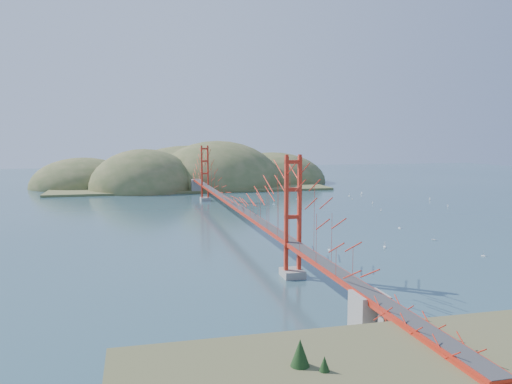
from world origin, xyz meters
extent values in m
plane|color=#2E4F5C|center=(0.00, 0.00, 0.00)|extent=(320.00, 320.00, 0.00)
cube|color=gray|center=(0.00, -30.00, 0.35)|extent=(2.00, 2.40, 0.70)
cube|color=gray|center=(0.00, 30.00, 0.35)|extent=(2.00, 2.40, 0.70)
cube|color=red|center=(0.00, 0.00, 3.30)|extent=(1.40, 92.00, 0.16)
cube|color=red|center=(0.00, 0.00, 3.10)|extent=(1.33, 92.00, 0.24)
cube|color=#38383A|center=(0.00, 0.00, 3.40)|extent=(1.19, 92.00, 0.03)
cube|color=gray|center=(0.00, -46.00, 1.65)|extent=(2.00, 2.20, 3.30)
cube|color=gray|center=(0.00, 46.00, 1.65)|extent=(2.20, 2.60, 3.30)
cube|color=red|center=(0.00, -52.00, 3.30)|extent=(1.40, 12.00, 0.16)
cube|color=red|center=(0.00, -52.00, 3.05)|extent=(1.33, 12.00, 0.30)
cube|color=gray|center=(0.00, -53.00, 1.47)|extent=(0.50, 0.70, 2.95)
cube|color=gray|center=(0.00, -50.00, 1.47)|extent=(0.50, 0.70, 2.95)
cube|color=gray|center=(0.00, -48.00, 1.47)|extent=(0.50, 0.70, 2.95)
cube|color=#59544C|center=(0.00, -48.50, 0.12)|extent=(9.00, 6.00, 0.24)
cube|color=brown|center=(0.40, -47.80, 0.61)|extent=(3.70, 2.30, 0.75)
cube|color=gray|center=(0.40, -47.80, 1.04)|extent=(3.70, 2.30, 0.10)
cylinder|color=white|center=(0.40, -47.80, 1.49)|extent=(0.03, 0.03, 1.00)
cube|color=#525731|center=(-4.00, -51.00, 0.90)|extent=(24.00, 3.00, 1.80)
cube|color=olive|center=(0.00, 64.00, 0.25)|extent=(70.00, 40.00, 0.60)
ellipsoid|color=olive|center=(-12.00, 56.00, 0.00)|extent=(28.00, 28.00, 21.00)
ellipsoid|color=olive|center=(8.00, 62.00, 0.00)|extent=(36.00, 36.00, 25.00)
ellipsoid|color=olive|center=(26.00, 70.00, 0.00)|extent=(32.00, 32.00, 18.00)
ellipsoid|color=olive|center=(-28.00, 68.00, 0.00)|extent=(28.00, 28.00, 16.00)
ellipsoid|color=olive|center=(2.00, 78.00, 0.00)|extent=(44.00, 44.00, 22.00)
cube|color=white|center=(19.89, 27.82, 0.07)|extent=(0.65, 0.44, 0.11)
cylinder|color=white|center=(19.89, 27.82, 0.41)|extent=(0.02, 0.02, 0.68)
cube|color=white|center=(33.28, 30.50, 0.07)|extent=(0.46, 0.63, 0.11)
cylinder|color=white|center=(33.28, 30.50, 0.40)|extent=(0.02, 0.02, 0.66)
cube|color=white|center=(46.90, 19.52, 0.07)|extent=(0.59, 0.54, 0.11)
cylinder|color=white|center=(46.90, 19.52, 0.39)|extent=(0.02, 0.02, 0.65)
cube|color=white|center=(21.08, 30.03, 0.06)|extent=(0.53, 0.37, 0.09)
cylinder|color=white|center=(21.08, 30.03, 0.33)|extent=(0.01, 0.01, 0.56)
cube|color=white|center=(7.73, -20.28, 0.05)|extent=(0.19, 0.49, 0.09)
cylinder|color=white|center=(7.73, -20.28, 0.32)|extent=(0.01, 0.01, 0.53)
cube|color=white|center=(14.82, -20.50, 0.07)|extent=(0.38, 0.65, 0.11)
cylinder|color=white|center=(14.82, -20.50, 0.40)|extent=(0.02, 0.02, 0.67)
cube|color=white|center=(32.25, 17.06, 0.06)|extent=(0.51, 0.55, 0.10)
cylinder|color=white|center=(32.25, 17.06, 0.37)|extent=(0.02, 0.02, 0.62)
cube|color=white|center=(23.29, -9.23, 0.05)|extent=(0.27, 0.53, 0.09)
cylinder|color=white|center=(23.29, -9.23, 0.33)|extent=(0.01, 0.01, 0.55)
cube|color=white|center=(37.57, 33.24, 0.06)|extent=(0.58, 0.30, 0.10)
cylinder|color=white|center=(37.57, 33.24, 0.36)|extent=(0.02, 0.02, 0.61)
cube|color=white|center=(23.40, -27.25, 0.05)|extent=(0.43, 0.51, 0.09)
cylinder|color=white|center=(23.40, -27.25, 0.33)|extent=(0.01, 0.01, 0.55)
cube|color=white|center=(28.98, 7.38, 0.06)|extent=(0.45, 0.55, 0.10)
cylinder|color=white|center=(28.98, 7.38, 0.36)|extent=(0.02, 0.02, 0.59)
cube|color=white|center=(12.42, 20.47, 0.06)|extent=(0.54, 0.50, 0.10)
cylinder|color=white|center=(12.42, 20.47, 0.37)|extent=(0.02, 0.02, 0.61)
cube|color=white|center=(31.22, 24.32, 0.06)|extent=(0.56, 0.43, 0.10)
cylinder|color=white|center=(31.22, 24.32, 0.36)|extent=(0.02, 0.02, 0.59)
cube|color=white|center=(44.18, 9.35, 0.06)|extent=(0.46, 0.50, 0.09)
cylinder|color=white|center=(44.18, 9.35, 0.34)|extent=(0.01, 0.01, 0.56)
cube|color=white|center=(23.16, -18.08, 0.06)|extent=(0.56, 0.49, 0.10)
cylinder|color=white|center=(23.16, -18.08, 0.37)|extent=(0.02, 0.02, 0.61)
camera|label=1|loc=(-14.47, -74.43, 13.21)|focal=35.00mm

